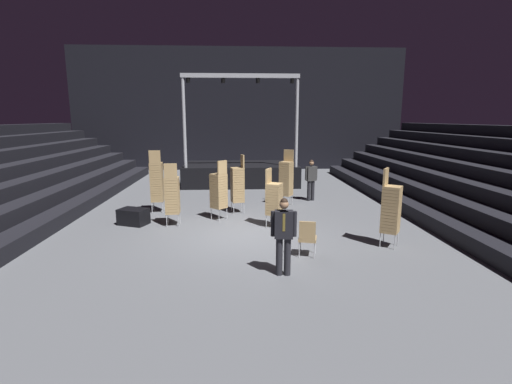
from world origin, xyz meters
The scene contains 15 objects.
ground_plane centered at (0.00, 0.00, -0.05)m, with size 22.00×30.00×0.10m, color #515459.
arena_end_wall centered at (0.00, 15.00, 4.00)m, with size 22.00×0.30×8.00m, color black.
bleacher_bank_right centered at (8.38, 1.00, 1.58)m, with size 5.25×24.00×3.15m.
stage_riser centered at (0.00, 9.12, 0.61)m, with size 5.91×3.44×5.50m.
man_with_tie centered at (0.79, -2.87, 0.99)m, with size 0.57×0.27×1.75m.
chair_stack_front_left centered at (3.90, -1.11, 1.07)m, with size 0.61×0.61×2.14m.
chair_stack_front_right centered at (-2.30, 1.27, 1.03)m, with size 0.46×0.46×2.05m.
chair_stack_mid_left centered at (-0.84, 1.95, 1.03)m, with size 0.62×0.62×2.05m.
chair_stack_mid_right centered at (-3.17, 3.12, 1.15)m, with size 0.46×0.46×2.31m.
chair_stack_mid_centre centered at (0.96, 0.94, 0.94)m, with size 0.59×0.59×1.88m.
chair_stack_rear_left centered at (-0.19, 2.89, 1.07)m, with size 0.53×0.53×2.14m.
chair_stack_rear_right centered at (1.74, 3.95, 1.11)m, with size 0.61×0.61×2.22m.
crew_worker_near_stage centered at (2.90, 4.78, 0.98)m, with size 0.57×0.33×1.74m.
equipment_road_case centered at (-3.62, 1.43, 0.26)m, with size 0.90×0.60×0.53m, color black.
loose_chair_near_man centered at (1.54, -1.75, 0.53)m, with size 0.54×0.54×0.95m.
Camera 1 is at (-0.21, -10.71, 3.43)m, focal length 26.40 mm.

